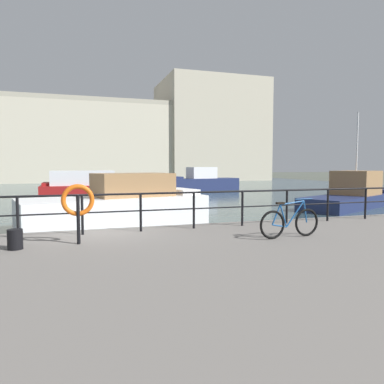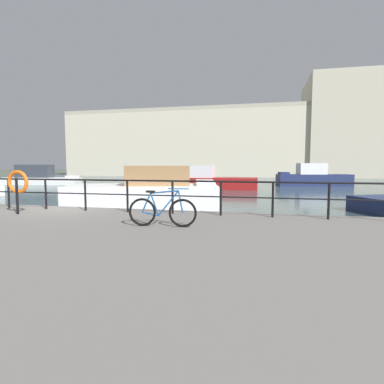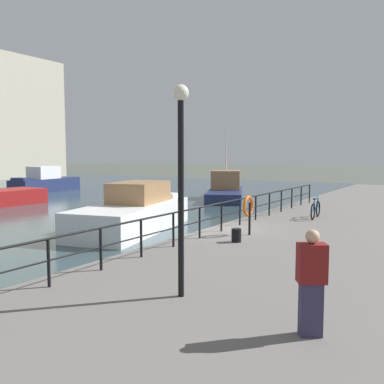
% 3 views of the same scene
% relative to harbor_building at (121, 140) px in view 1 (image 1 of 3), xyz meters
% --- Properties ---
extents(ground_plane, '(240.00, 240.00, 0.00)m').
position_rel_harbor_building_xyz_m(ground_plane, '(-7.23, -53.82, -7.06)').
color(ground_plane, '#4C5147').
extents(water_basin, '(80.00, 60.00, 0.01)m').
position_rel_harbor_building_xyz_m(water_basin, '(-7.23, -23.62, -7.06)').
color(water_basin, '#33474C').
rests_on(water_basin, ground_plane).
extents(quay_promenade, '(56.00, 13.00, 0.78)m').
position_rel_harbor_building_xyz_m(quay_promenade, '(-7.23, -60.32, -6.68)').
color(quay_promenade, slate).
rests_on(quay_promenade, ground_plane).
extents(harbor_building, '(65.42, 15.58, 18.05)m').
position_rel_harbor_building_xyz_m(harbor_building, '(0.00, 0.00, 0.00)').
color(harbor_building, beige).
rests_on(harbor_building, ground_plane).
extents(moored_green_narrowboat, '(8.08, 4.65, 2.27)m').
position_rel_harbor_building_xyz_m(moored_green_narrowboat, '(-6.08, -48.95, -6.20)').
color(moored_green_narrowboat, white).
rests_on(moored_green_narrowboat, water_basin).
extents(moored_small_launch, '(9.70, 2.92, 2.20)m').
position_rel_harbor_building_xyz_m(moored_small_launch, '(-6.13, -34.55, -6.18)').
color(moored_small_launch, maroon).
rests_on(moored_small_launch, water_basin).
extents(moored_harbor_tender, '(8.91, 6.04, 5.93)m').
position_rel_harbor_building_xyz_m(moored_harbor_tender, '(8.69, -46.07, -6.27)').
color(moored_harbor_tender, navy).
rests_on(moored_harbor_tender, water_basin).
extents(moored_white_yacht, '(7.95, 3.51, 2.45)m').
position_rel_harbor_building_xyz_m(moored_white_yacht, '(5.05, -28.43, -6.14)').
color(moored_white_yacht, navy).
rests_on(moored_white_yacht, water_basin).
extents(quay_railing, '(23.36, 0.07, 1.08)m').
position_rel_harbor_building_xyz_m(quay_railing, '(-8.48, -54.57, -5.55)').
color(quay_railing, black).
rests_on(quay_railing, quay_promenade).
extents(parked_bicycle, '(1.77, 0.18, 0.98)m').
position_rel_harbor_building_xyz_m(parked_bicycle, '(-2.72, -56.62, -5.90)').
color(parked_bicycle, black).
rests_on(parked_bicycle, quay_promenade).
extents(mooring_bollard, '(0.32, 0.32, 0.44)m').
position_rel_harbor_building_xyz_m(mooring_bollard, '(-9.14, -55.90, -6.07)').
color(mooring_bollard, black).
rests_on(mooring_bollard, quay_promenade).
extents(life_ring_stand, '(0.75, 0.16, 1.40)m').
position_rel_harbor_building_xyz_m(life_ring_stand, '(-7.82, -55.71, -5.31)').
color(life_ring_stand, black).
rests_on(life_ring_stand, quay_promenade).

